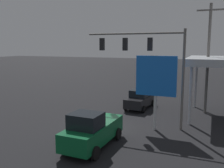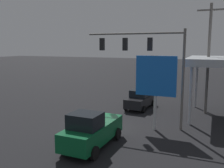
# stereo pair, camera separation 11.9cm
# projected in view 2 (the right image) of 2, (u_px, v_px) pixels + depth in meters

# --- Properties ---
(ground_plane) EXTENTS (200.00, 200.00, 0.00)m
(ground_plane) POSITION_uv_depth(u_px,v_px,m) (102.00, 128.00, 19.44)
(ground_plane) COLOR black
(traffic_signal_assembly) EXTENTS (7.83, 0.43, 7.59)m
(traffic_signal_assembly) POSITION_uv_depth(u_px,v_px,m) (146.00, 55.00, 19.25)
(traffic_signal_assembly) COLOR slate
(traffic_signal_assembly) RESTS_ON ground
(utility_pole) EXTENTS (2.40, 0.26, 10.11)m
(utility_pole) POSITION_uv_depth(u_px,v_px,m) (208.00, 57.00, 22.90)
(utility_pole) COLOR slate
(utility_pole) RESTS_ON ground
(price_sign) EXTENTS (3.02, 0.27, 5.63)m
(price_sign) POSITION_uv_depth(u_px,v_px,m) (156.00, 78.00, 18.50)
(price_sign) COLOR #B7B7BC
(price_sign) RESTS_ON ground
(pickup_parked) EXTENTS (2.36, 5.25, 2.40)m
(pickup_parked) POSITION_uv_depth(u_px,v_px,m) (92.00, 130.00, 15.67)
(pickup_parked) COLOR #0C592D
(pickup_parked) RESTS_ON ground
(sedan_far) EXTENTS (2.33, 4.53, 1.93)m
(sedan_far) POSITION_uv_depth(u_px,v_px,m) (140.00, 99.00, 25.37)
(sedan_far) COLOR black
(sedan_far) RESTS_ON ground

